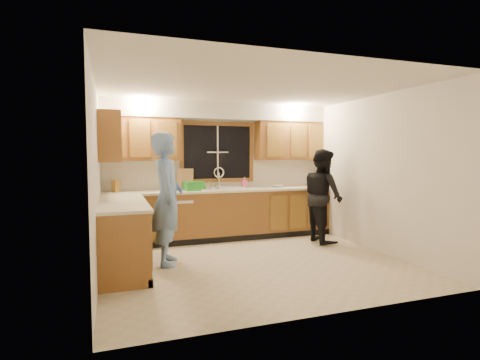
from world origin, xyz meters
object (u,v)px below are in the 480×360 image
Objects in this scene: dishwasher at (176,219)px; knife_block at (116,186)px; dish_crate at (194,186)px; man at (167,199)px; sink at (222,192)px; stove at (124,245)px; bowl at (277,186)px; soap_bottle at (245,182)px; woman at (323,196)px.

dishwasher is 1.18m from knife_block.
man is at bearing -117.58° from dish_crate.
sink is 0.96m from dishwasher.
man is 1.40m from dish_crate.
stove reaches higher than dishwasher.
stove is 4.37× the size of bowl.
sink is 2.60m from stove.
sink is at bearing 45.39° from stove.
dishwasher is 0.91× the size of stove.
sink is at bearing -34.21° from man.
stove is at bearing -125.24° from dish_crate.
soap_bottle is at bearing 39.99° from stove.
dishwasher is 3.88× the size of soap_bottle.
woman is at bearing 16.48° from stove.
knife_block is at bearing 91.50° from stove.
stove is 0.96m from man.
soap_bottle reaches higher than bowl.
sink reaches higher than dish_crate.
bowl is (1.12, 0.00, 0.08)m from sink.
man is 1.51m from knife_block.
bowl is (-0.51, 0.81, 0.12)m from woman.
soap_bottle is 1.03× the size of bowl.
man reaches higher than dish_crate.
sink is 2.56× the size of dish_crate.
dish_crate is 1.59× the size of soap_bottle.
man is 2.14m from soap_bottle.
sink is at bearing -170.16° from soap_bottle.
dishwasher is at bearing -179.01° from sink.
stove is at bearing 108.04° from woman.
dishwasher is at bearing 73.82° from woman.
soap_bottle is (2.32, 0.00, 0.00)m from knife_block.
knife_block is at bearing 77.23° from woman.
dishwasher is at bearing -179.52° from bowl.
woman reaches higher than bowl.
stove is 3.60m from woman.
stove is 0.48× the size of man.
man reaches higher than dishwasher.
stove is 2.68× the size of dish_crate.
dish_crate is at bearing -3.85° from dishwasher.
soap_bottle is at bearing -39.87° from knife_block.
sink is 1.74m from man.
dishwasher is 0.44× the size of man.
dish_crate is (-0.54, -0.04, 0.13)m from sink.
soap_bottle reaches higher than knife_block.
knife_block is 0.61× the size of dish_crate.
man is at bearing -140.68° from soap_bottle.
man is 9.09× the size of bowl.
woman is 1.48m from soap_bottle.
stove is at bearing -147.99° from bowl.
stove is (-0.95, -1.81, 0.04)m from dishwasher.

